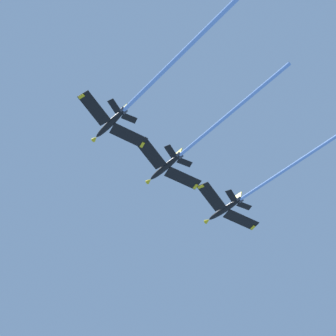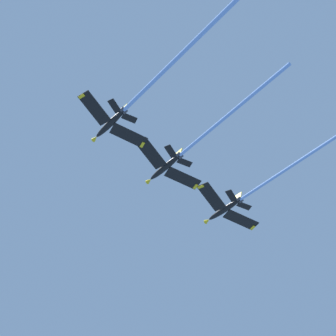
# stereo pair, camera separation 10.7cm
# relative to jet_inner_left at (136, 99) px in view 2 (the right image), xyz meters

# --- Properties ---
(jet_inner_left) EXTENTS (42.62, 30.66, 17.79)m
(jet_inner_left) POSITION_rel_jet_inner_left_xyz_m (0.00, 0.00, 0.00)
(jet_inner_left) COLOR black
(jet_centre) EXTENTS (40.86, 29.09, 15.94)m
(jet_centre) POSITION_rel_jet_inner_left_xyz_m (11.27, -13.94, 1.23)
(jet_centre) COLOR black
(jet_inner_right) EXTENTS (41.49, 29.53, 17.66)m
(jet_inner_right) POSITION_rel_jet_inner_left_xyz_m (20.98, -31.08, 0.89)
(jet_inner_right) COLOR black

